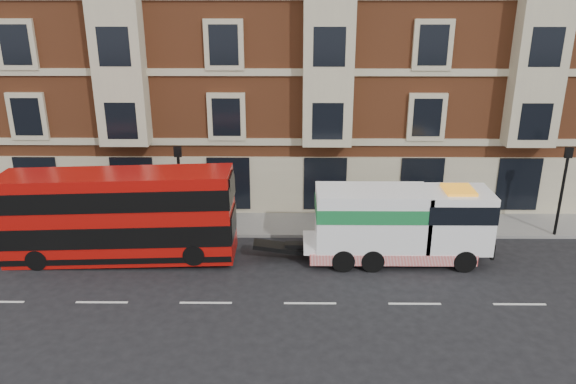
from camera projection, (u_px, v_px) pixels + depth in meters
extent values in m
plane|color=black|center=(310.00, 303.00, 21.45)|extent=(120.00, 120.00, 0.00)
cube|color=slate|center=(306.00, 224.00, 28.48)|extent=(90.00, 3.00, 0.15)
cube|color=brown|center=(313.00, 31.00, 32.47)|extent=(45.00, 12.00, 18.00)
cylinder|color=black|center=(181.00, 194.00, 26.60)|extent=(0.14, 0.14, 4.00)
cube|color=black|center=(178.00, 152.00, 25.88)|extent=(0.35, 0.15, 0.50)
cylinder|color=black|center=(561.00, 195.00, 26.45)|extent=(0.14, 0.14, 4.00)
cube|color=black|center=(569.00, 153.00, 25.73)|extent=(0.35, 0.15, 0.50)
cube|color=#A80D09|center=(118.00, 216.00, 24.26)|extent=(9.91, 2.21, 3.89)
cube|color=black|center=(120.00, 228.00, 24.45)|extent=(9.95, 2.27, 0.93)
cube|color=black|center=(116.00, 194.00, 23.91)|extent=(9.95, 2.27, 0.89)
cylinder|color=black|center=(37.00, 260.00, 23.90)|extent=(0.92, 0.28, 0.92)
cylinder|color=black|center=(56.00, 240.00, 25.78)|extent=(0.92, 0.28, 0.92)
cylinder|color=black|center=(194.00, 255.00, 23.75)|extent=(0.92, 0.28, 0.92)
cylinder|color=black|center=(201.00, 235.00, 25.63)|extent=(0.92, 0.28, 0.92)
cube|color=white|center=(394.00, 243.00, 24.58)|extent=(7.97, 2.04, 0.27)
cube|color=white|center=(455.00, 219.00, 24.16)|extent=(2.83, 2.21, 2.57)
cube|color=white|center=(371.00, 218.00, 24.18)|extent=(4.78, 2.21, 2.57)
cube|color=#1A7539|center=(372.00, 208.00, 24.03)|extent=(4.82, 2.25, 0.62)
cube|color=red|center=(390.00, 249.00, 24.69)|extent=(7.08, 2.27, 0.49)
cylinder|color=black|center=(464.00, 261.00, 23.74)|extent=(0.97, 0.31, 0.97)
cylinder|color=black|center=(452.00, 241.00, 25.62)|extent=(0.97, 0.31, 0.97)
cylinder|color=black|center=(372.00, 261.00, 23.77)|extent=(0.97, 0.35, 0.97)
cylinder|color=black|center=(367.00, 241.00, 25.65)|extent=(0.97, 0.35, 0.97)
cylinder|color=black|center=(343.00, 260.00, 23.78)|extent=(0.97, 0.35, 0.97)
cylinder|color=black|center=(340.00, 240.00, 25.66)|extent=(0.97, 0.35, 0.97)
imported|color=black|center=(93.00, 207.00, 28.21)|extent=(0.68, 0.54, 1.64)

